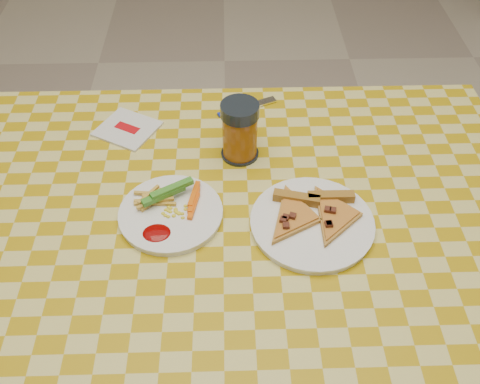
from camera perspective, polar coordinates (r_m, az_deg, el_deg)
name	(u,v)px	position (r m, az deg, el deg)	size (l,w,h in m)	color
table	(224,242)	(1.11, -1.72, -5.34)	(1.28, 0.88, 0.76)	white
plate_left	(171,214)	(1.06, -7.38, -2.38)	(0.20, 0.20, 0.01)	white
plate_right	(312,224)	(1.04, 7.68, -3.37)	(0.24, 0.24, 0.01)	white
fries_veggies	(166,203)	(1.06, -7.87, -1.22)	(0.16, 0.15, 0.04)	gold
pizza_slices	(313,213)	(1.04, 7.84, -2.28)	(0.21, 0.20, 0.02)	#BE843A
drink_glass	(240,131)	(1.14, -0.02, 6.51)	(0.08, 0.08, 0.13)	black
napkin	(127,129)	(1.28, -11.92, 6.61)	(0.17, 0.16, 0.01)	silver
fork	(248,107)	(1.31, 0.84, 9.09)	(0.15, 0.08, 0.01)	#162798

